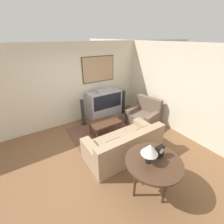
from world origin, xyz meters
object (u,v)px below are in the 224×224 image
Objects in this scene: couch at (124,146)px; console_table at (153,164)px; table_lamp at (150,149)px; tv at (104,105)px; speaker_tower_right at (123,102)px; coffee_table at (105,123)px; mantel_clock at (159,151)px; armchair at (144,116)px; speaker_tower_left at (83,113)px.

couch reaches higher than console_table.
tv is at bearing 74.83° from table_lamp.
coffee_table is at bearing -146.46° from speaker_tower_right.
mantel_clock is (-0.56, -3.08, 0.34)m from tv.
armchair reaches higher than coffee_table.
mantel_clock is at bearing -100.23° from tv.
mantel_clock is (0.28, -0.00, -0.18)m from table_lamp.
couch reaches higher than coffee_table.
table_lamp is at bearing -56.14° from armchair.
console_table is at bearing -95.70° from coffee_table.
speaker_tower_right is at bearing 62.84° from console_table.
speaker_tower_left is (-1.83, 1.09, 0.15)m from armchair.
coffee_table is 0.87× the size of console_table.
speaker_tower_right is at bearing 171.16° from armchair.
armchair is at bearing -85.04° from speaker_tower_right.
speaker_tower_left is at bearing 95.83° from mantel_clock.
armchair is 2.81× the size of table_lamp.
mantel_clock is 3.11m from speaker_tower_left.
coffee_table is 4.01× the size of mantel_clock.
table_lamp is (-0.84, -3.08, 0.52)m from tv.
table_lamp is 0.33m from mantel_clock.
speaker_tower_right is at bearing 65.07° from mantel_clock.
armchair is 2.66m from console_table.
speaker_tower_left is at bearing 90.63° from table_lamp.
couch is 1.87× the size of console_table.
mantel_clock is (-1.52, -1.98, 0.60)m from armchair.
speaker_tower_left reaches higher than console_table.
speaker_tower_right is (0.87, -0.02, -0.10)m from tv.
armchair is 2.14m from speaker_tower_left.
tv is at bearing 61.40° from coffee_table.
table_lamp is 0.42× the size of speaker_tower_right.
armchair is at bearing 50.05° from console_table.
table_lamp reaches higher than couch.
speaker_tower_left is at bearing 180.00° from speaker_tower_right.
table_lamp reaches higher than speaker_tower_left.
speaker_tower_left reaches higher than coffee_table.
speaker_tower_right reaches higher than coffee_table.
speaker_tower_right is (-0.09, 1.09, 0.15)m from armchair.
speaker_tower_left reaches higher than armchair.
coffee_table is 0.98m from speaker_tower_left.
speaker_tower_right is at bearing -126.66° from couch.
coffee_table is at bearing -68.24° from speaker_tower_left.
console_table reaches higher than coffee_table.
couch is 1.34m from table_lamp.
couch is 2.09× the size of speaker_tower_left.
speaker_tower_right is at bearing -1.05° from tv.
armchair is 1.18× the size of speaker_tower_left.
couch is at bearing 82.08° from console_table.
speaker_tower_right reaches higher than armchair.
console_table is 3.12m from speaker_tower_left.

